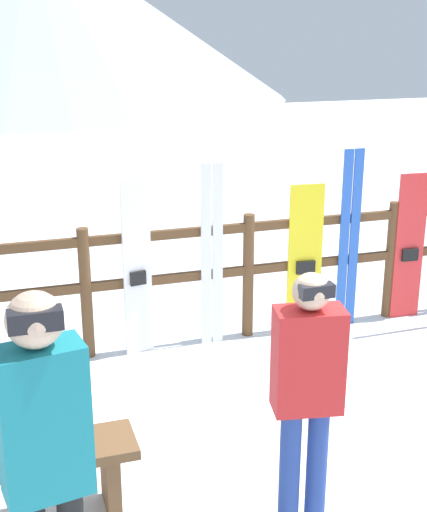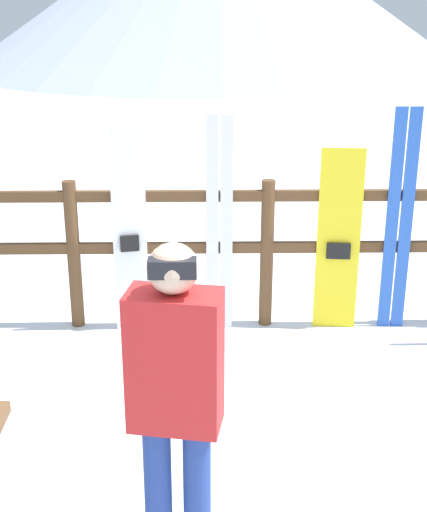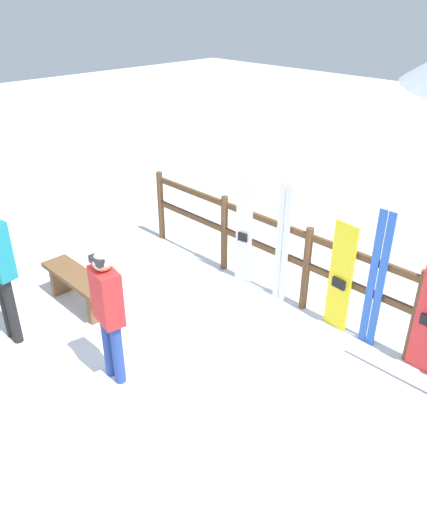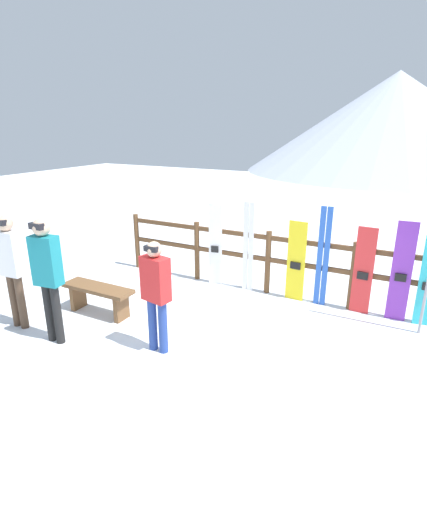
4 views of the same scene
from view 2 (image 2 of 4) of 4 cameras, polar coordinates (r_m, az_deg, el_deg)
ground_plane at (r=3.78m, az=7.07°, el=-19.68°), size 40.00×40.00×0.00m
fence at (r=5.37m, az=4.31°, el=1.29°), size 5.94×0.10×1.15m
person_red at (r=2.95m, az=-3.06°, el=-10.77°), size 0.40×0.27×1.54m
snowboard_white at (r=5.29m, az=-6.73°, el=1.86°), size 0.25×0.09×1.55m
ski_pair_white at (r=5.26m, az=0.47°, el=2.42°), size 0.19×0.02×1.64m
snowboard_yellow at (r=5.39m, az=9.96°, el=1.15°), size 0.32×0.08×1.40m
ski_pair_blue at (r=5.44m, az=14.62°, el=2.66°), size 0.19×0.02×1.69m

